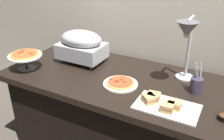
{
  "coord_description": "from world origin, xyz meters",
  "views": [
    {
      "loc": [
        0.72,
        -1.53,
        1.65
      ],
      "look_at": [
        -0.1,
        0.0,
        0.81
      ],
      "focal_mm": 39.61,
      "sensor_mm": 36.0,
      "label": 1
    }
  ],
  "objects_px": {
    "pizza_plate_front": "(120,83)",
    "pizza_plate_center": "(25,56)",
    "sauce_cup_near": "(224,117)",
    "chafing_dish": "(81,45)",
    "heat_lamp": "(187,35)",
    "utensil_holder": "(196,85)",
    "sandwich_platter": "(163,104)"
  },
  "relations": [
    {
      "from": "pizza_plate_front",
      "to": "pizza_plate_center",
      "type": "relative_size",
      "value": 0.94
    },
    {
      "from": "sauce_cup_near",
      "to": "chafing_dish",
      "type": "bearing_deg",
      "value": 165.68
    },
    {
      "from": "chafing_dish",
      "to": "heat_lamp",
      "type": "bearing_deg",
      "value": -1.28
    },
    {
      "from": "chafing_dish",
      "to": "utensil_holder",
      "type": "xyz_separation_m",
      "value": [
        0.99,
        -0.07,
        -0.1
      ]
    },
    {
      "from": "chafing_dish",
      "to": "pizza_plate_front",
      "type": "relative_size",
      "value": 1.54
    },
    {
      "from": "heat_lamp",
      "to": "sauce_cup_near",
      "type": "height_order",
      "value": "heat_lamp"
    },
    {
      "from": "pizza_plate_center",
      "to": "utensil_holder",
      "type": "relative_size",
      "value": 1.21
    },
    {
      "from": "chafing_dish",
      "to": "utensil_holder",
      "type": "bearing_deg",
      "value": -3.98
    },
    {
      "from": "sauce_cup_near",
      "to": "heat_lamp",
      "type": "bearing_deg",
      "value": 138.64
    },
    {
      "from": "heat_lamp",
      "to": "sandwich_platter",
      "type": "bearing_deg",
      "value": -94.3
    },
    {
      "from": "pizza_plate_front",
      "to": "sandwich_platter",
      "type": "bearing_deg",
      "value": -19.35
    },
    {
      "from": "sandwich_platter",
      "to": "sauce_cup_near",
      "type": "bearing_deg",
      "value": 6.46
    },
    {
      "from": "pizza_plate_center",
      "to": "sandwich_platter",
      "type": "distance_m",
      "value": 1.18
    },
    {
      "from": "heat_lamp",
      "to": "utensil_holder",
      "type": "relative_size",
      "value": 2.19
    },
    {
      "from": "pizza_plate_center",
      "to": "utensil_holder",
      "type": "xyz_separation_m",
      "value": [
        1.31,
        0.28,
        -0.05
      ]
    },
    {
      "from": "pizza_plate_center",
      "to": "sauce_cup_near",
      "type": "xyz_separation_m",
      "value": [
        1.52,
        0.04,
        -0.1
      ]
    },
    {
      "from": "sauce_cup_near",
      "to": "utensil_holder",
      "type": "height_order",
      "value": "utensil_holder"
    },
    {
      "from": "utensil_holder",
      "to": "chafing_dish",
      "type": "bearing_deg",
      "value": 176.02
    },
    {
      "from": "chafing_dish",
      "to": "pizza_plate_center",
      "type": "relative_size",
      "value": 1.46
    },
    {
      "from": "pizza_plate_front",
      "to": "utensil_holder",
      "type": "xyz_separation_m",
      "value": [
        0.51,
        0.15,
        0.05
      ]
    },
    {
      "from": "pizza_plate_front",
      "to": "sandwich_platter",
      "type": "distance_m",
      "value": 0.39
    },
    {
      "from": "heat_lamp",
      "to": "sandwich_platter",
      "type": "distance_m",
      "value": 0.49
    },
    {
      "from": "pizza_plate_front",
      "to": "sauce_cup_near",
      "type": "distance_m",
      "value": 0.72
    },
    {
      "from": "sauce_cup_near",
      "to": "sandwich_platter",
      "type": "bearing_deg",
      "value": -173.54
    },
    {
      "from": "sandwich_platter",
      "to": "sauce_cup_near",
      "type": "distance_m",
      "value": 0.35
    },
    {
      "from": "chafing_dish",
      "to": "pizza_plate_center",
      "type": "bearing_deg",
      "value": -132.93
    },
    {
      "from": "chafing_dish",
      "to": "pizza_plate_front",
      "type": "bearing_deg",
      "value": -24.21
    },
    {
      "from": "chafing_dish",
      "to": "sandwich_platter",
      "type": "xyz_separation_m",
      "value": [
        0.85,
        -0.35,
        -0.14
      ]
    },
    {
      "from": "heat_lamp",
      "to": "sandwich_platter",
      "type": "height_order",
      "value": "heat_lamp"
    },
    {
      "from": "chafing_dish",
      "to": "sandwich_platter",
      "type": "height_order",
      "value": "chafing_dish"
    },
    {
      "from": "chafing_dish",
      "to": "pizza_plate_center",
      "type": "distance_m",
      "value": 0.47
    },
    {
      "from": "heat_lamp",
      "to": "sandwich_platter",
      "type": "xyz_separation_m",
      "value": [
        -0.02,
        -0.33,
        -0.36
      ]
    }
  ]
}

